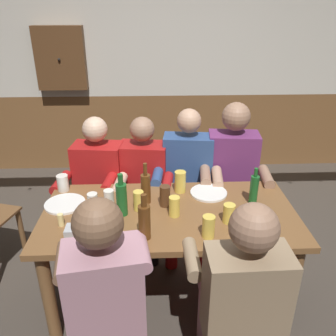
# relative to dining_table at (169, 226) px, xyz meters

# --- Properties ---
(ground_plane) EXTENTS (7.34, 7.34, 0.00)m
(ground_plane) POSITION_rel_dining_table_xyz_m (0.00, 0.09, -0.63)
(ground_plane) COLOR #423A33
(back_wall_upper) EXTENTS (6.12, 0.12, 1.74)m
(back_wall_upper) POSITION_rel_dining_table_xyz_m (0.00, 2.37, 1.19)
(back_wall_upper) COLOR beige
(back_wall_wainscot) EXTENTS (6.12, 0.12, 0.95)m
(back_wall_wainscot) POSITION_rel_dining_table_xyz_m (0.00, 2.37, -0.15)
(back_wall_wainscot) COLOR brown
(back_wall_wainscot) RESTS_ON ground_plane
(dining_table) EXTENTS (1.65, 0.81, 0.74)m
(dining_table) POSITION_rel_dining_table_xyz_m (0.00, 0.00, 0.00)
(dining_table) COLOR brown
(dining_table) RESTS_ON ground_plane
(person_0) EXTENTS (0.56, 0.57, 1.17)m
(person_0) POSITION_rel_dining_table_xyz_m (-0.57, 0.63, 0.02)
(person_0) COLOR #AD1919
(person_0) RESTS_ON ground_plane
(person_1) EXTENTS (0.56, 0.57, 1.17)m
(person_1) POSITION_rel_dining_table_xyz_m (-0.19, 0.64, 0.02)
(person_1) COLOR #AD1919
(person_1) RESTS_ON ground_plane
(person_2) EXTENTS (0.57, 0.57, 1.23)m
(person_2) POSITION_rel_dining_table_xyz_m (0.18, 0.62, 0.04)
(person_2) COLOR #2D4C84
(person_2) RESTS_ON ground_plane
(person_3) EXTENTS (0.57, 0.56, 1.28)m
(person_3) POSITION_rel_dining_table_xyz_m (0.55, 0.64, 0.08)
(person_3) COLOR #6B2D66
(person_3) RESTS_ON ground_plane
(person_4) EXTENTS (0.53, 0.58, 1.25)m
(person_4) POSITION_rel_dining_table_xyz_m (-0.34, -0.63, 0.06)
(person_4) COLOR #B78493
(person_4) RESTS_ON ground_plane
(person_5) EXTENTS (0.54, 0.54, 1.21)m
(person_5) POSITION_rel_dining_table_xyz_m (0.33, -0.63, 0.04)
(person_5) COLOR #997F60
(person_5) RESTS_ON ground_plane
(table_candle) EXTENTS (0.04, 0.04, 0.08)m
(table_candle) POSITION_rel_dining_table_xyz_m (-0.67, -0.13, 0.15)
(table_candle) COLOR #F9E08C
(table_candle) RESTS_ON dining_table
(condiment_caddy) EXTENTS (0.14, 0.10, 0.05)m
(condiment_caddy) POSITION_rel_dining_table_xyz_m (-0.55, -0.22, 0.14)
(condiment_caddy) COLOR #B2B7BC
(condiment_caddy) RESTS_ON dining_table
(plate_0) EXTENTS (0.26, 0.26, 0.01)m
(plate_0) POSITION_rel_dining_table_xyz_m (0.29, 0.23, 0.12)
(plate_0) COLOR white
(plate_0) RESTS_ON dining_table
(plate_1) EXTENTS (0.27, 0.27, 0.01)m
(plate_1) POSITION_rel_dining_table_xyz_m (-0.70, 0.12, 0.12)
(plate_1) COLOR white
(plate_1) RESTS_ON dining_table
(bottle_0) EXTENTS (0.07, 0.07, 0.29)m
(bottle_0) POSITION_rel_dining_table_xyz_m (-0.30, -0.01, 0.23)
(bottle_0) COLOR #195923
(bottle_0) RESTS_ON dining_table
(bottle_1) EXTENTS (0.07, 0.07, 0.29)m
(bottle_1) POSITION_rel_dining_table_xyz_m (-0.15, -0.27, 0.23)
(bottle_1) COLOR #593314
(bottle_1) RESTS_ON dining_table
(bottle_2) EXTENTS (0.06, 0.06, 0.26)m
(bottle_2) POSITION_rel_dining_table_xyz_m (0.57, 0.09, 0.22)
(bottle_2) COLOR #195923
(bottle_2) RESTS_ON dining_table
(bottle_3) EXTENTS (0.06, 0.06, 0.29)m
(bottle_3) POSITION_rel_dining_table_xyz_m (-0.15, 0.13, 0.23)
(bottle_3) COLOR #593314
(bottle_3) RESTS_ON dining_table
(pint_glass_0) EXTENTS (0.07, 0.07, 0.14)m
(pint_glass_0) POSITION_rel_dining_table_xyz_m (-0.39, 0.05, 0.18)
(pint_glass_0) COLOR white
(pint_glass_0) RESTS_ON dining_table
(pint_glass_1) EXTENTS (0.07, 0.07, 0.14)m
(pint_glass_1) POSITION_rel_dining_table_xyz_m (-0.03, 0.08, 0.19)
(pint_glass_1) COLOR #4C2D19
(pint_glass_1) RESTS_ON dining_table
(pint_glass_2) EXTENTS (0.07, 0.07, 0.12)m
(pint_glass_2) POSITION_rel_dining_table_xyz_m (0.36, -0.13, 0.17)
(pint_glass_2) COLOR #E5C64C
(pint_glass_2) RESTS_ON dining_table
(pint_glass_3) EXTENTS (0.08, 0.08, 0.16)m
(pint_glass_3) POSITION_rel_dining_table_xyz_m (0.09, 0.27, 0.19)
(pint_glass_3) COLOR #E5C64C
(pint_glass_3) RESTS_ON dining_table
(pint_glass_4) EXTENTS (0.07, 0.07, 0.13)m
(pint_glass_4) POSITION_rel_dining_table_xyz_m (0.03, -0.04, 0.18)
(pint_glass_4) COLOR #E5C64C
(pint_glass_4) RESTS_ON dining_table
(pint_glass_5) EXTENTS (0.07, 0.07, 0.16)m
(pint_glass_5) POSITION_rel_dining_table_xyz_m (-0.48, -0.02, 0.19)
(pint_glass_5) COLOR white
(pint_glass_5) RESTS_ON dining_table
(pint_glass_6) EXTENTS (0.08, 0.08, 0.12)m
(pint_glass_6) POSITION_rel_dining_table_xyz_m (-0.75, 0.32, 0.17)
(pint_glass_6) COLOR white
(pint_glass_6) RESTS_ON dining_table
(pint_glass_7) EXTENTS (0.07, 0.07, 0.14)m
(pint_glass_7) POSITION_rel_dining_table_xyz_m (0.21, -0.27, 0.18)
(pint_glass_7) COLOR #E5C64C
(pint_glass_7) RESTS_ON dining_table
(pint_glass_8) EXTENTS (0.07, 0.07, 0.13)m
(pint_glass_8) POSITION_rel_dining_table_xyz_m (-0.20, 0.04, 0.18)
(pint_glass_8) COLOR #E5C64C
(pint_glass_8) RESTS_ON dining_table
(wall_dart_cabinet) EXTENTS (0.56, 0.15, 0.70)m
(wall_dart_cabinet) POSITION_rel_dining_table_xyz_m (-1.14, 2.24, 0.78)
(wall_dart_cabinet) COLOR brown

